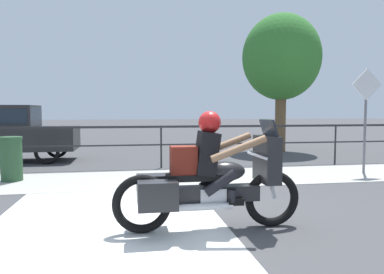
% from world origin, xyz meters
% --- Properties ---
extents(ground_plane, '(120.00, 120.00, 0.00)m').
position_xyz_m(ground_plane, '(0.00, 0.00, 0.00)').
color(ground_plane, '#424244').
extents(sidewalk_band, '(44.00, 2.40, 0.01)m').
position_xyz_m(sidewalk_band, '(0.00, 3.40, 0.01)').
color(sidewalk_band, '#A8A59E').
rests_on(sidewalk_band, ground).
extents(crosswalk_band, '(3.16, 6.00, 0.01)m').
position_xyz_m(crosswalk_band, '(-1.16, -0.20, 0.00)').
color(crosswalk_band, silver).
rests_on(crosswalk_band, ground).
extents(fence_railing, '(36.00, 0.05, 1.14)m').
position_xyz_m(fence_railing, '(0.00, 4.99, 0.90)').
color(fence_railing, '#232326').
rests_on(fence_railing, ground).
extents(motorcycle, '(2.48, 0.76, 1.55)m').
position_xyz_m(motorcycle, '(0.14, -0.36, 0.68)').
color(motorcycle, black).
rests_on(motorcycle, ground).
extents(parked_car, '(3.93, 1.66, 1.71)m').
position_xyz_m(parked_car, '(-4.50, 6.97, 0.97)').
color(parked_car, '#232326').
rests_on(parked_car, ground).
extents(trash_bin, '(0.47, 0.47, 0.98)m').
position_xyz_m(trash_bin, '(-3.40, 3.65, 0.49)').
color(trash_bin, '#284C2D').
rests_on(trash_bin, ground).
extents(street_sign, '(0.78, 0.06, 2.58)m').
position_xyz_m(street_sign, '(4.88, 3.30, 1.64)').
color(street_sign, slate).
rests_on(street_sign, ground).
extents(tree_behind_sign, '(2.91, 2.91, 5.14)m').
position_xyz_m(tree_behind_sign, '(4.81, 8.34, 3.51)').
color(tree_behind_sign, brown).
rests_on(tree_behind_sign, ground).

